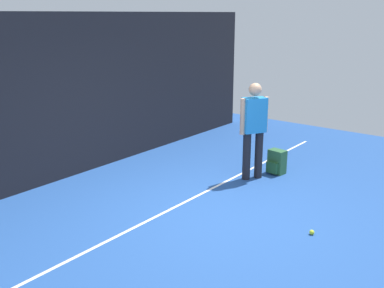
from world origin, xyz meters
name	(u,v)px	position (x,y,z in m)	size (l,w,h in m)	color
ground_plane	(213,214)	(0.00, 0.00, 0.00)	(12.00, 12.00, 0.00)	#234C93
back_fence	(77,95)	(0.00, 3.00, 1.43)	(10.00, 0.10, 2.86)	black
court_line	(181,204)	(0.00, 0.61, 0.00)	(9.00, 0.05, 0.00)	white
tennis_player	(254,125)	(1.65, 0.34, 0.97)	(0.47, 0.39, 1.70)	black
backpack	(276,162)	(2.15, 0.13, 0.21)	(0.31, 0.32, 0.44)	#2D6038
tennis_ball_near_player	(312,232)	(0.30, -1.39, 0.03)	(0.07, 0.07, 0.07)	#CCE033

